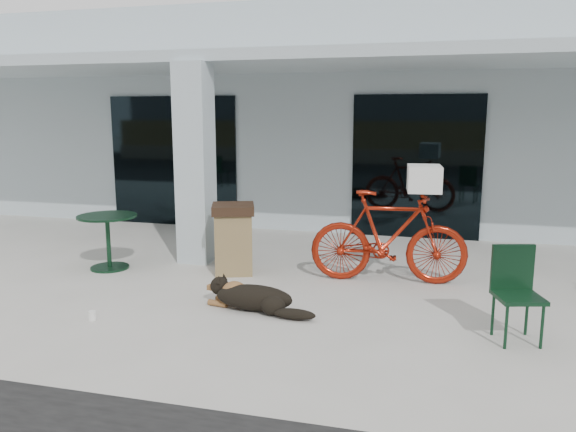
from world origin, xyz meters
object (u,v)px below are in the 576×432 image
(dog, at_px, (254,296))
(cafe_table_near, at_px, (108,242))
(cafe_chair_far_a, at_px, (519,296))
(trash_receptacle, at_px, (234,239))
(bicycle, at_px, (388,237))

(dog, bearing_deg, cafe_table_near, 167.28)
(dog, bearing_deg, cafe_chair_far_a, 7.63)
(dog, distance_m, trash_receptacle, 1.74)
(dog, height_order, cafe_chair_far_a, cafe_chair_far_a)
(dog, distance_m, cafe_table_near, 3.01)
(bicycle, xyz_separation_m, dog, (-1.45, -1.60, -0.47))
(cafe_table_near, height_order, trash_receptacle, trash_receptacle)
(dog, xyz_separation_m, trash_receptacle, (-0.81, 1.50, 0.33))
(cafe_chair_far_a, bearing_deg, trash_receptacle, 140.44)
(bicycle, height_order, trash_receptacle, bicycle)
(cafe_table_near, xyz_separation_m, trash_receptacle, (1.92, 0.28, 0.10))
(bicycle, distance_m, cafe_chair_far_a, 2.33)
(bicycle, bearing_deg, cafe_table_near, 90.25)
(bicycle, height_order, cafe_chair_far_a, bicycle)
(dog, xyz_separation_m, cafe_table_near, (-2.74, 1.22, 0.23))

